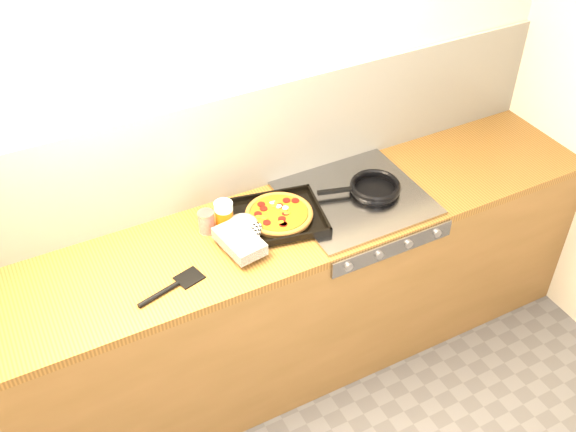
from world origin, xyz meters
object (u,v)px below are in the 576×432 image
tomato_can (206,222)px  juice_glass (224,215)px  frying_pan (374,188)px  pizza_on_tray (268,221)px

tomato_can → juice_glass: size_ratio=0.76×
juice_glass → frying_pan: bearing=-7.9°
frying_pan → juice_glass: (-0.69, 0.10, 0.03)m
pizza_on_tray → juice_glass: (-0.16, 0.09, 0.03)m
frying_pan → tomato_can: bearing=171.8°
pizza_on_tray → juice_glass: juice_glass is taller
frying_pan → tomato_can: tomato_can is taller
juice_glass → pizza_on_tray: bearing=-29.6°
frying_pan → juice_glass: juice_glass is taller
frying_pan → juice_glass: bearing=172.1°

